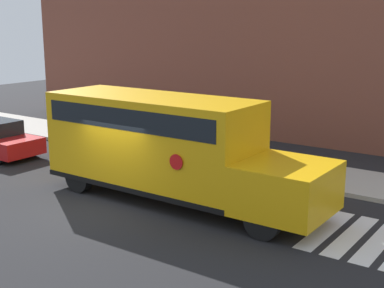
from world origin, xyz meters
name	(u,v)px	position (x,y,z in m)	size (l,w,h in m)	color
ground_plane	(109,206)	(0.00, 0.00, 0.00)	(60.00, 60.00, 0.00)	black
sidewalk_strip	(223,159)	(0.00, 6.50, 0.07)	(44.00, 3.00, 0.15)	#B2ADA3
building_backdrop	(298,7)	(0.00, 13.00, 6.13)	(32.00, 4.00, 12.27)	brown
school_bus	(166,143)	(1.02, 1.53, 1.81)	(9.25, 2.57, 3.23)	#EAA80F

